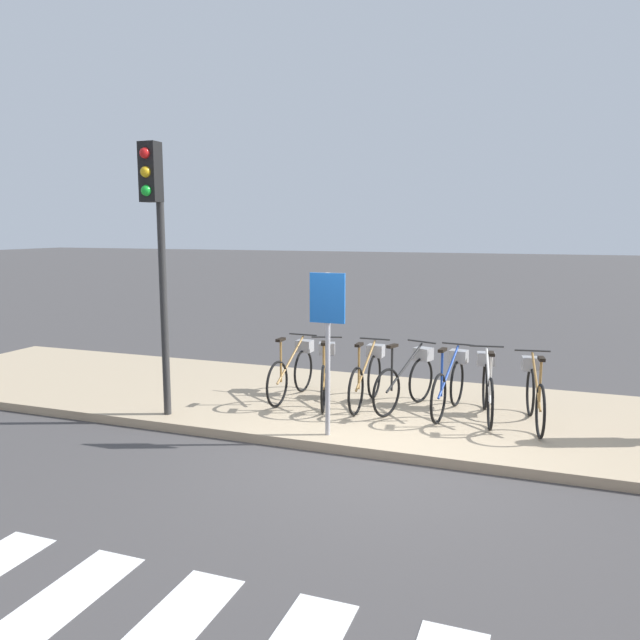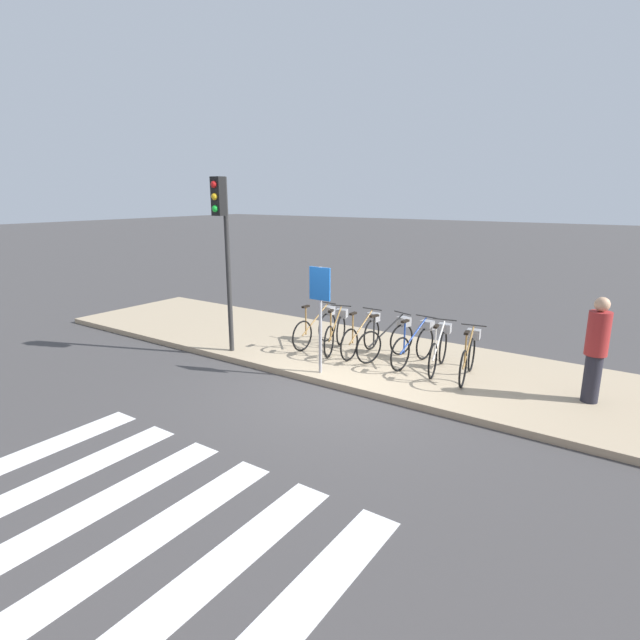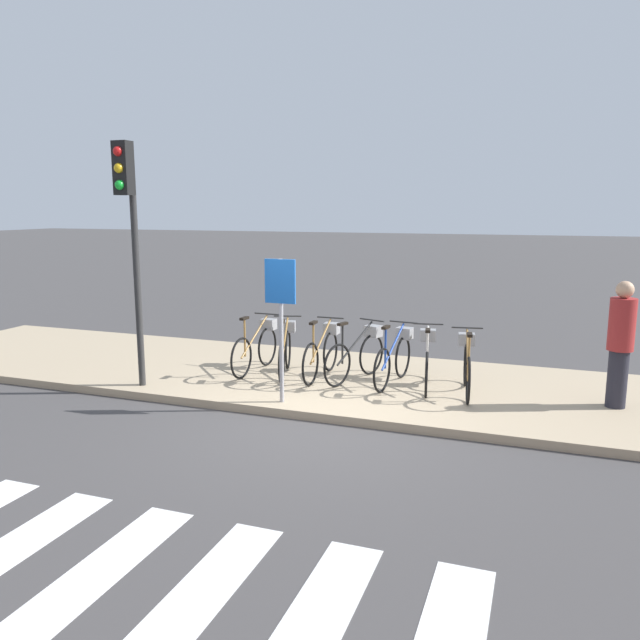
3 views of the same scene
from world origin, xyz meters
The scene contains 12 objects.
ground_plane centered at (0.00, 0.00, 0.00)m, with size 120.00×120.00×0.00m, color #423F3F.
sidewalk centered at (0.00, 1.79, 0.06)m, with size 17.06×3.57×0.12m.
parked_bicycle_0 centered at (-1.71, 1.74, 0.55)m, with size 0.46×1.58×0.97m.
parked_bicycle_1 centered at (-1.18, 1.67, 0.55)m, with size 0.60×1.53×0.97m.
parked_bicycle_2 centered at (-0.57, 1.75, 0.55)m, with size 0.46×1.58×0.97m.
parked_bicycle_3 centered at (0.01, 1.79, 0.55)m, with size 0.64×1.51×0.97m.
parked_bicycle_4 centered at (0.61, 1.77, 0.55)m, with size 0.46×1.57×0.97m.
parked_bicycle_5 centered at (1.10, 1.74, 0.55)m, with size 0.46×1.57×0.97m.
parked_bicycle_6 centered at (1.71, 1.63, 0.55)m, with size 0.46×1.57×0.97m.
pedestrian centered at (3.71, 1.64, 1.03)m, with size 0.34×0.34×1.73m.
traffic_light centered at (-3.00, 0.24, 2.71)m, with size 0.24×0.40×3.60m.
sign_post centered at (-0.66, 0.29, 1.49)m, with size 0.44×0.07×2.00m.
Camera 3 is at (2.68, -7.40, 2.80)m, focal length 35.00 mm.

